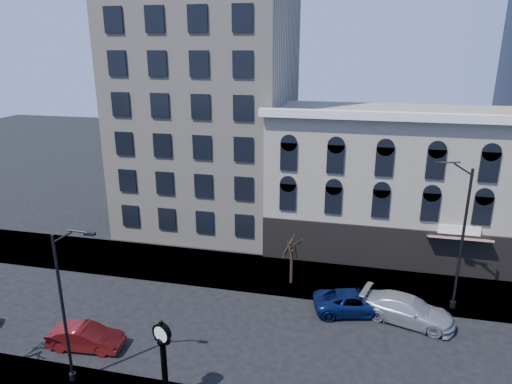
# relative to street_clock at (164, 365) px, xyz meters

# --- Properties ---
(ground) EXTENTS (160.00, 160.00, 0.00)m
(ground) POSITION_rel_street_clock_xyz_m (0.22, 6.24, -2.17)
(ground) COLOR black
(ground) RESTS_ON ground
(sidewalk_far) EXTENTS (160.00, 6.00, 0.12)m
(sidewalk_far) POSITION_rel_street_clock_xyz_m (0.22, 14.24, -2.11)
(sidewalk_far) COLOR gray
(sidewalk_far) RESTS_ON ground
(cream_tower) EXTENTS (15.90, 15.40, 42.50)m
(cream_tower) POSITION_rel_street_clock_xyz_m (-5.89, 25.13, 17.15)
(cream_tower) COLOR #C0B29B
(cream_tower) RESTS_ON ground
(victorian_row) EXTENTS (22.60, 11.19, 12.50)m
(victorian_row) POSITION_rel_street_clock_xyz_m (12.23, 22.13, 3.82)
(victorian_row) COLOR #9D9581
(victorian_row) RESTS_ON ground
(street_clock) EXTENTS (1.03, 1.03, 4.54)m
(street_clock) POSITION_rel_street_clock_xyz_m (0.00, 0.00, 0.00)
(street_clock) COLOR black
(street_clock) RESTS_ON sidewalk_near
(street_lamp_near) EXTENTS (2.27, 0.51, 8.78)m
(street_lamp_near) POSITION_rel_street_clock_xyz_m (-4.79, 0.31, 4.57)
(street_lamp_near) COLOR black
(street_lamp_near) RESTS_ON sidewalk_near
(street_lamp_far) EXTENTS (2.66, 0.61, 10.27)m
(street_lamp_far) POSITION_rel_street_clock_xyz_m (14.67, 12.33, 5.70)
(street_lamp_far) COLOR black
(street_lamp_far) RESTS_ON sidewalk_far
(bare_tree_far) EXTENTS (2.49, 2.49, 4.27)m
(bare_tree_far) POSITION_rel_street_clock_xyz_m (4.24, 13.18, 1.16)
(bare_tree_far) COLOR #322019
(bare_tree_far) RESTS_ON sidewalk_far
(car_near_b) EXTENTS (4.49, 1.89, 1.44)m
(car_near_b) POSITION_rel_street_clock_xyz_m (-6.32, 2.93, -1.45)
(car_near_b) COLOR maroon
(car_near_b) RESTS_ON ground
(car_far_a) EXTENTS (5.87, 3.75, 1.51)m
(car_far_a) POSITION_rel_street_clock_xyz_m (8.92, 10.36, -1.42)
(car_far_a) COLOR #0C194C
(car_far_a) RESTS_ON ground
(car_far_b) EXTENTS (6.29, 3.92, 1.70)m
(car_far_b) POSITION_rel_street_clock_xyz_m (12.26, 10.03, -1.32)
(car_far_b) COLOR #A5A8AD
(car_far_b) RESTS_ON ground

